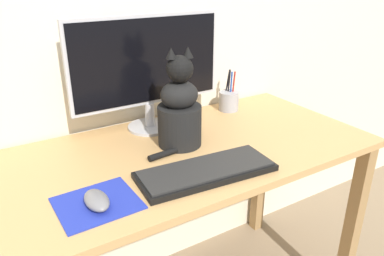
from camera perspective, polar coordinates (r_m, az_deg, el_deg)
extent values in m
cube|color=tan|center=(1.28, -0.39, -3.45)|extent=(1.27, 0.64, 0.02)
cube|color=olive|center=(1.68, 23.23, -13.71)|extent=(0.05, 0.05, 0.73)
cube|color=olive|center=(1.58, -25.82, -16.70)|extent=(0.05, 0.05, 0.73)
cube|color=olive|center=(1.98, 10.35, -6.11)|extent=(0.05, 0.05, 0.73)
cylinder|color=#B2B2B7|center=(1.44, -6.36, 0.22)|extent=(0.17, 0.17, 0.01)
cylinder|color=#B2B2B7|center=(1.42, -6.45, 2.08)|extent=(0.04, 0.04, 0.09)
cube|color=#B2B2B7|center=(1.36, -6.84, 10.18)|extent=(0.58, 0.02, 0.32)
cube|color=black|center=(1.35, -6.66, 10.10)|extent=(0.55, 0.00, 0.30)
cube|color=black|center=(1.11, 2.17, -6.64)|extent=(0.42, 0.19, 0.02)
cube|color=black|center=(1.11, 2.18, -6.10)|extent=(0.41, 0.17, 0.01)
cube|color=#1E2D9E|center=(1.02, -14.25, -11.05)|extent=(0.21, 0.19, 0.00)
ellipsoid|color=slate|center=(1.00, -14.32, -10.62)|extent=(0.06, 0.10, 0.03)
cylinder|color=black|center=(1.27, -1.89, 0.38)|extent=(0.18, 0.18, 0.14)
ellipsoid|color=black|center=(1.23, -1.96, 5.07)|extent=(0.15, 0.13, 0.10)
sphere|color=black|center=(1.20, -1.88, 8.99)|extent=(0.11, 0.11, 0.09)
cone|color=black|center=(1.18, -3.20, 11.32)|extent=(0.04, 0.04, 0.04)
cone|color=black|center=(1.19, -0.63, 11.49)|extent=(0.04, 0.04, 0.04)
cylinder|color=black|center=(1.23, -2.74, -3.46)|extent=(0.19, 0.04, 0.02)
cylinder|color=#99999E|center=(1.61, 5.61, 4.12)|extent=(0.08, 0.08, 0.08)
cylinder|color=black|center=(1.60, 5.61, 6.34)|extent=(0.01, 0.01, 0.14)
cylinder|color=#1E47B2|center=(1.59, 5.96, 6.23)|extent=(0.02, 0.03, 0.14)
cylinder|color=red|center=(1.59, 6.33, 6.26)|extent=(0.02, 0.03, 0.14)
cylinder|color=black|center=(1.61, 5.36, 6.44)|extent=(0.03, 0.01, 0.14)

